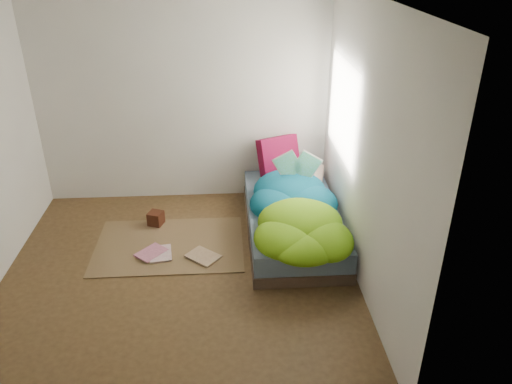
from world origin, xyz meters
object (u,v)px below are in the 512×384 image
(bed, at_px, (292,220))
(wooden_box, at_px, (156,218))
(pillow_magenta, at_px, (279,157))
(floor_book_b, at_px, (144,249))
(floor_book_a, at_px, (150,255))
(open_book, at_px, (298,157))

(bed, height_order, wooden_box, bed)
(bed, bearing_deg, pillow_magenta, 95.01)
(bed, xyz_separation_m, floor_book_b, (-1.63, -0.27, -0.14))
(floor_book_a, distance_m, floor_book_b, 0.13)
(floor_book_b, bearing_deg, bed, 51.25)
(wooden_box, bearing_deg, floor_book_b, -97.14)
(bed, height_order, floor_book_a, bed)
(floor_book_a, height_order, floor_book_b, floor_book_b)
(bed, xyz_separation_m, pillow_magenta, (-0.07, 0.83, 0.42))
(wooden_box, bearing_deg, pillow_magenta, 20.10)
(open_book, bearing_deg, pillow_magenta, 110.97)
(bed, relative_size, open_book, 4.55)
(open_book, relative_size, wooden_box, 2.82)
(pillow_magenta, bearing_deg, floor_book_a, -164.61)
(bed, bearing_deg, floor_book_b, -170.73)
(wooden_box, distance_m, floor_book_b, 0.56)
(bed, bearing_deg, wooden_box, 169.76)
(bed, distance_m, wooden_box, 1.59)
(floor_book_b, bearing_deg, wooden_box, 124.84)
(floor_book_b, bearing_deg, floor_book_a, -13.96)
(bed, xyz_separation_m, wooden_box, (-1.56, 0.28, -0.08))
(open_book, xyz_separation_m, floor_book_a, (-1.64, -0.66, -0.79))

